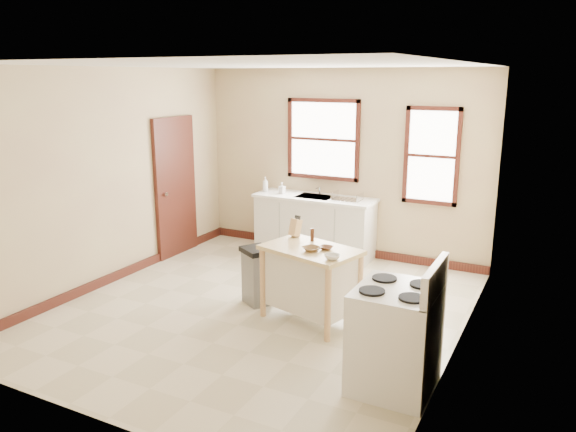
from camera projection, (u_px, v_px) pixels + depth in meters
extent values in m
plane|color=beige|center=(260.00, 309.00, 6.65)|extent=(5.00, 5.00, 0.00)
plane|color=white|center=(257.00, 65.00, 5.96)|extent=(5.00, 5.00, 0.00)
cube|color=#C5B681|center=(342.00, 163.00, 8.46)|extent=(4.50, 0.04, 2.80)
cube|color=#C5B681|center=(109.00, 177.00, 7.30)|extent=(0.04, 5.00, 2.80)
cube|color=#C5B681|center=(464.00, 216.00, 5.31)|extent=(0.04, 5.00, 2.80)
cube|color=#35120E|center=(176.00, 187.00, 8.49)|extent=(0.06, 0.90, 2.10)
cube|color=#35120E|center=(339.00, 249.00, 8.76)|extent=(4.50, 0.04, 0.12)
cube|color=#35120E|center=(118.00, 275.00, 7.61)|extent=(0.04, 5.00, 0.12)
cylinder|color=silver|center=(320.00, 187.00, 8.58)|extent=(0.03, 0.03, 0.22)
imported|color=#B2B2B2|center=(265.00, 184.00, 8.78)|extent=(0.11, 0.11, 0.23)
imported|color=#B2B2B2|center=(282.00, 188.00, 8.62)|extent=(0.09, 0.09, 0.17)
cylinder|color=#402011|center=(312.00, 235.00, 6.39)|extent=(0.06, 0.06, 0.15)
imported|color=brown|center=(311.00, 249.00, 6.04)|extent=(0.25, 0.25, 0.05)
imported|color=brown|center=(326.00, 248.00, 6.10)|extent=(0.15, 0.15, 0.04)
imported|color=silver|center=(332.00, 257.00, 5.76)|extent=(0.23, 0.23, 0.05)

